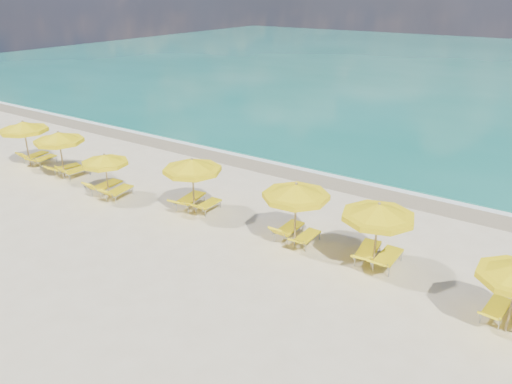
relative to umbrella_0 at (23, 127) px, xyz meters
The scene contains 24 objects.
ground_plane 13.82m from the umbrella_0, ahead, with size 120.00×120.00×0.00m, color beige.
ocean 49.84m from the umbrella_0, 74.08° to the left, with size 120.00×80.00×0.30m, color #12695A.
wet_sand_band 15.62m from the umbrella_0, 28.08° to the left, with size 120.00×2.60×0.01m, color tan.
foam_line 16.01m from the umbrella_0, 30.63° to the left, with size 120.00×1.20×0.03m, color white.
whitecap_near 18.66m from the umbrella_0, 65.61° to the left, with size 14.00×0.36×0.05m, color white.
umbrella_0 is the anchor object (origin of this frame).
umbrella_1 3.05m from the umbrella_0, ahead, with size 2.51×2.51×2.41m.
umbrella_2 6.90m from the umbrella_0, ahead, with size 2.40×2.40×2.09m.
umbrella_3 11.19m from the umbrella_0, ahead, with size 2.52×2.52×2.45m.
umbrella_4 16.07m from the umbrella_0, ahead, with size 3.07×3.07×2.48m.
umbrella_5 19.13m from the umbrella_0, ahead, with size 2.64×2.64×2.46m.
lounger_0_left 2.00m from the umbrella_0, 122.04° to the left, with size 0.80×1.78×0.81m.
lounger_0_right 2.04m from the umbrella_0, 51.81° to the left, with size 0.72×1.73×0.62m.
lounger_1_left 3.29m from the umbrella_0, ahead, with size 0.85×1.79×0.65m.
lounger_1_right 3.98m from the umbrella_0, ahead, with size 0.68×1.71×0.83m.
lounger_2_left 6.68m from the umbrella_0, ahead, with size 0.76×1.92×0.90m.
lounger_2_right 7.57m from the umbrella_0, ahead, with size 0.86×1.84×0.79m.
lounger_3_left 10.84m from the umbrella_0, ahead, with size 0.95×2.11×0.81m.
lounger_3_right 11.74m from the umbrella_0, ahead, with size 0.61×1.66×0.71m.
lounger_4_left 15.74m from the umbrella_0, ahead, with size 0.63×1.79×0.84m.
lounger_4_right 16.56m from the umbrella_0, ahead, with size 0.56×1.66×0.63m.
lounger_5_left 18.86m from the umbrella_0, ahead, with size 0.90×2.03×0.74m.
lounger_5_right 19.59m from the umbrella_0, ahead, with size 0.65×1.93×0.76m.
lounger_6_left 23.17m from the umbrella_0, ahead, with size 0.71×1.73×0.69m.
Camera 1 is at (10.47, -13.80, 8.90)m, focal length 35.00 mm.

